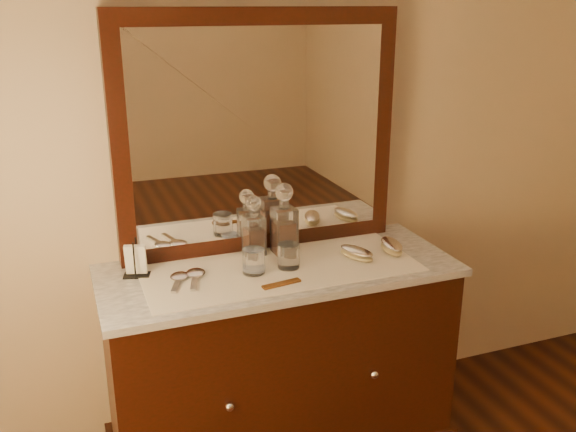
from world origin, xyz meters
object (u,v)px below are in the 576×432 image
at_px(napkin_rack, 136,262).
at_px(decanter_right, 284,226).
at_px(dresser_cabinet, 280,362).
at_px(pin_dish, 256,267).
at_px(comb, 281,284).
at_px(decanter_left, 254,232).
at_px(hand_mirror_outer, 179,278).
at_px(mirror_frame, 259,134).
at_px(hand_mirror_inner, 195,275).
at_px(brush_near, 357,253).
at_px(brush_far, 391,246).

distance_m(napkin_rack, decanter_right, 0.62).
bearing_deg(dresser_cabinet, pin_dish, 176.78).
xyz_separation_m(pin_dish, comb, (0.04, -0.17, -0.00)).
relative_size(decanter_left, decanter_right, 0.85).
height_order(napkin_rack, hand_mirror_outer, napkin_rack).
bearing_deg(pin_dish, mirror_frame, 68.02).
height_order(dresser_cabinet, napkin_rack, napkin_rack).
distance_m(pin_dish, napkin_rack, 0.47).
distance_m(decanter_left, decanter_right, 0.13).
height_order(comb, hand_mirror_inner, hand_mirror_inner).
relative_size(mirror_frame, brush_near, 6.62).
relative_size(napkin_rack, brush_far, 0.83).
relative_size(napkin_rack, hand_mirror_outer, 0.80).
relative_size(pin_dish, brush_far, 0.40).
distance_m(mirror_frame, pin_dish, 0.55).
height_order(dresser_cabinet, decanter_right, decanter_right).
xyz_separation_m(mirror_frame, hand_mirror_inner, (-0.34, -0.23, -0.49)).
height_order(napkin_rack, brush_near, napkin_rack).
relative_size(dresser_cabinet, brush_near, 7.73).
bearing_deg(mirror_frame, decanter_left, -122.55).
bearing_deg(mirror_frame, decanter_right, -58.69).
bearing_deg(dresser_cabinet, brush_near, -6.02).
relative_size(mirror_frame, hand_mirror_inner, 5.89).
distance_m(hand_mirror_outer, hand_mirror_inner, 0.07).
height_order(mirror_frame, comb, mirror_frame).
xyz_separation_m(comb, decanter_right, (0.12, 0.30, 0.11)).
relative_size(mirror_frame, comb, 7.67).
relative_size(napkin_rack, decanter_right, 0.49).
relative_size(mirror_frame, brush_far, 6.59).
height_order(brush_near, hand_mirror_outer, brush_near).
xyz_separation_m(mirror_frame, napkin_rack, (-0.55, -0.13, -0.44)).
height_order(dresser_cabinet, mirror_frame, mirror_frame).
bearing_deg(comb, brush_far, 6.79).
relative_size(decanter_right, brush_near, 1.70).
xyz_separation_m(mirror_frame, comb, (-0.05, -0.41, -0.49)).
xyz_separation_m(mirror_frame, brush_near, (0.33, -0.28, -0.47)).
bearing_deg(brush_far, decanter_right, 160.73).
bearing_deg(pin_dish, dresser_cabinet, -3.22).
relative_size(mirror_frame, napkin_rack, 7.94).
bearing_deg(brush_near, pin_dish, 174.61).
bearing_deg(napkin_rack, dresser_cabinet, -11.61).
height_order(decanter_left, brush_near, decanter_left).
bearing_deg(decanter_left, hand_mirror_outer, -157.48).
bearing_deg(brush_far, hand_mirror_outer, 177.96).
relative_size(dresser_cabinet, mirror_frame, 1.17).
distance_m(comb, decanter_right, 0.34).
height_order(dresser_cabinet, pin_dish, pin_dish).
distance_m(comb, hand_mirror_inner, 0.34).
relative_size(hand_mirror_outer, hand_mirror_inner, 0.92).
bearing_deg(pin_dish, hand_mirror_inner, 177.21).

